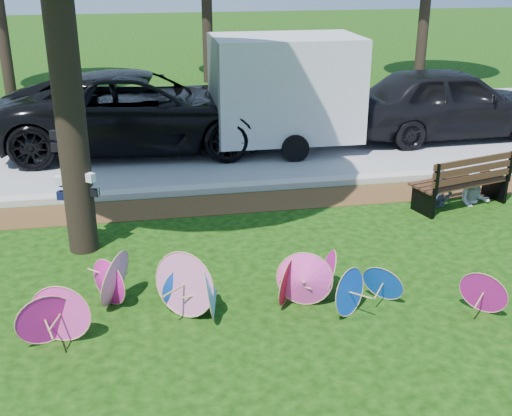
{
  "coord_description": "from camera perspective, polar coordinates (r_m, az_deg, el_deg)",
  "views": [
    {
      "loc": [
        -1.05,
        -6.23,
        4.24
      ],
      "look_at": [
        0.5,
        2.0,
        0.9
      ],
      "focal_mm": 45.0,
      "sensor_mm": 36.0,
      "label": 1
    }
  ],
  "objects": [
    {
      "name": "black_van",
      "position": [
        14.97,
        -10.13,
        8.46
      ],
      "size": [
        6.52,
        3.28,
        1.77
      ],
      "primitive_type": "imported",
      "rotation": [
        0.0,
        0.0,
        1.52
      ],
      "color": "black",
      "rests_on": "ground"
    },
    {
      "name": "street",
      "position": [
        16.18,
        -6.6,
        6.42
      ],
      "size": [
        90.0,
        8.0,
        0.01
      ],
      "primitive_type": "cube",
      "color": "gray",
      "rests_on": "ground"
    },
    {
      "name": "mulch_strip",
      "position": [
        11.58,
        -4.72,
        0.22
      ],
      "size": [
        90.0,
        1.0,
        0.01
      ],
      "primitive_type": "cube",
      "color": "#472D16",
      "rests_on": "ground"
    },
    {
      "name": "person_right",
      "position": [
        12.15,
        19.05,
        3.0
      ],
      "size": [
        0.67,
        0.59,
        1.17
      ],
      "primitive_type": "imported",
      "rotation": [
        0.0,
        0.0,
        -0.3
      ],
      "color": "#B6B5BF",
      "rests_on": "ground"
    },
    {
      "name": "dark_pickup",
      "position": [
        16.42,
        16.77,
        8.98
      ],
      "size": [
        5.15,
        2.17,
        1.74
      ],
      "primitive_type": "imported",
      "rotation": [
        0.0,
        0.0,
        1.59
      ],
      "color": "black",
      "rests_on": "ground"
    },
    {
      "name": "person_left",
      "position": [
        11.8,
        16.13,
        3.23
      ],
      "size": [
        0.54,
        0.4,
        1.33
      ],
      "primitive_type": "imported",
      "rotation": [
        0.0,
        0.0,
        -0.18
      ],
      "color": "#363C4A",
      "rests_on": "ground"
    },
    {
      "name": "cargo_trailer",
      "position": [
        14.68,
        2.65,
        10.67
      ],
      "size": [
        3.24,
        2.07,
        2.85
      ],
      "primitive_type": "cube",
      "rotation": [
        0.0,
        0.0,
        -0.01
      ],
      "color": "silver",
      "rests_on": "ground"
    },
    {
      "name": "curb",
      "position": [
        12.22,
        -5.09,
        1.64
      ],
      "size": [
        90.0,
        0.3,
        0.12
      ],
      "primitive_type": "cube",
      "color": "#B7B5AD",
      "rests_on": "ground"
    },
    {
      "name": "park_bench",
      "position": [
        11.97,
        17.65,
        2.41
      ],
      "size": [
        1.99,
        1.18,
        0.97
      ],
      "primitive_type": null,
      "rotation": [
        0.0,
        0.0,
        0.27
      ],
      "color": "black",
      "rests_on": "ground"
    },
    {
      "name": "ground",
      "position": [
        7.61,
        -0.94,
        -12.12
      ],
      "size": [
        90.0,
        90.0,
        0.0
      ],
      "primitive_type": "plane",
      "color": "black",
      "rests_on": "ground"
    },
    {
      "name": "parasol_pile",
      "position": [
        8.06,
        -3.32,
        -7.11
      ],
      "size": [
        5.99,
        1.77,
        0.87
      ],
      "color": "#CB1890",
      "rests_on": "ground"
    }
  ]
}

